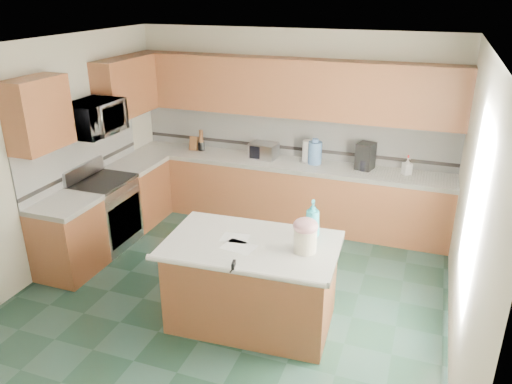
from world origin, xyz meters
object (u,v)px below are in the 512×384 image
at_px(toaster_oven, 264,151).
at_px(island_base, 252,285).
at_px(knife_block, 194,143).
at_px(soap_bottle_island, 312,219).
at_px(coffee_maker, 365,156).
at_px(island_top, 252,245).
at_px(treat_jar, 305,240).

bearing_deg(toaster_oven, island_base, -65.90).
relative_size(island_base, knife_block, 7.49).
bearing_deg(soap_bottle_island, toaster_oven, 110.85).
xyz_separation_m(toaster_oven, coffee_maker, (1.44, 0.03, 0.07)).
relative_size(soap_bottle_island, toaster_oven, 1.02).
height_order(soap_bottle_island, coffee_maker, soap_bottle_island).
relative_size(island_base, coffee_maker, 4.37).
relative_size(soap_bottle_island, knife_block, 1.85).
distance_m(island_top, soap_bottle_island, 0.64).
distance_m(island_top, coffee_maker, 2.60).
height_order(knife_block, toaster_oven, same).
relative_size(knife_block, coffee_maker, 0.58).
height_order(treat_jar, coffee_maker, coffee_maker).
xyz_separation_m(island_top, knife_block, (-1.83, 2.46, 0.14)).
relative_size(island_base, island_top, 0.94).
distance_m(island_base, coffee_maker, 2.68).
bearing_deg(soap_bottle_island, knife_block, 128.42).
relative_size(treat_jar, soap_bottle_island, 0.58).
distance_m(treat_jar, coffee_maker, 2.49).
xyz_separation_m(knife_block, toaster_oven, (1.11, 0.00, 0.01)).
bearing_deg(island_base, toaster_oven, 103.19).
height_order(island_top, knife_block, knife_block).
xyz_separation_m(island_top, soap_bottle_island, (0.52, 0.31, 0.22)).
bearing_deg(soap_bottle_island, coffee_maker, 75.69).
height_order(soap_bottle_island, knife_block, soap_bottle_island).
height_order(island_base, soap_bottle_island, soap_bottle_island).
height_order(island_top, toaster_oven, toaster_oven).
relative_size(treat_jar, coffee_maker, 0.63).
relative_size(treat_jar, knife_block, 1.08).
distance_m(toaster_oven, coffee_maker, 1.44).
bearing_deg(treat_jar, coffee_maker, 93.65).
bearing_deg(island_top, toaster_oven, 103.19).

